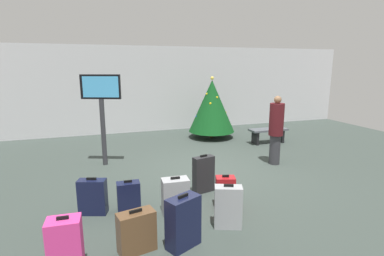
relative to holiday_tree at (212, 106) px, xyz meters
The scene contains 15 objects.
ground_plane 3.58m from the holiday_tree, 113.18° to the right, with size 16.00×16.00×0.00m, color #38423D.
back_wall 2.30m from the holiday_tree, 126.55° to the left, with size 16.00×0.20×3.21m, color silver.
holiday_tree is the anchor object (origin of this frame).
flight_info_kiosk 4.18m from the holiday_tree, 153.08° to the right, with size 0.95×0.43×2.29m.
waiting_bench 2.12m from the holiday_tree, 42.38° to the right, with size 1.25×0.44×0.48m.
traveller_0 3.24m from the holiday_tree, 81.90° to the right, with size 0.42×0.42×1.76m.
suitcase_0 5.75m from the holiday_tree, 126.87° to the right, with size 0.40×0.23×0.55m.
suitcase_1 5.36m from the holiday_tree, 109.41° to the right, with size 0.39×0.32×0.61m.
suitcase_2 6.79m from the holiday_tree, 120.75° to the right, with size 0.54×0.34×0.61m.
suitcase_3 6.58m from the holiday_tree, 115.51° to the right, with size 0.54×0.42×0.78m.
suitcase_4 6.02m from the holiday_tree, 109.60° to the right, with size 0.47×0.35×0.71m.
suitcase_5 5.68m from the holiday_tree, 118.34° to the right, with size 0.46×0.30×0.67m.
suitcase_6 6.08m from the holiday_tree, 131.67° to the right, with size 0.50×0.34×0.65m.
suitcase_7 7.43m from the holiday_tree, 125.78° to the right, with size 0.41×0.30×0.77m.
suitcase_8 4.71m from the holiday_tree, 114.04° to the right, with size 0.46×0.27×0.77m.
Camera 1 is at (-2.55, -6.37, 2.50)m, focal length 27.77 mm.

